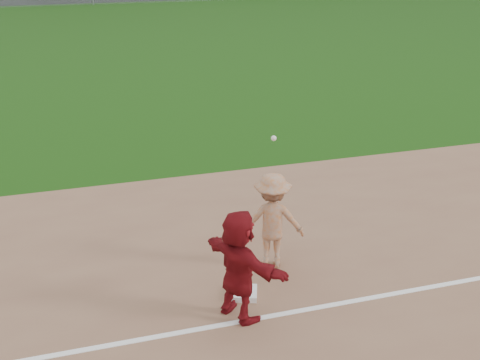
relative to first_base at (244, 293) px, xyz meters
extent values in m
plane|color=#17430C|center=(0.43, 0.15, -0.07)|extent=(160.00, 160.00, 0.00)
cube|color=white|center=(0.43, -0.65, -0.04)|extent=(60.00, 0.10, 0.01)
cube|color=white|center=(0.00, 0.00, 0.00)|extent=(0.52, 0.52, 0.09)
imported|color=maroon|center=(-0.23, -0.49, 0.83)|extent=(1.19, 1.68, 1.75)
imported|color=#959597|center=(0.73, 0.78, 0.80)|extent=(1.23, 0.92, 1.70)
sphere|color=white|center=(0.67, 0.61, 2.33)|extent=(0.09, 0.09, 0.09)
camera|label=1|loc=(-2.38, -7.75, 5.39)|focal=45.00mm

